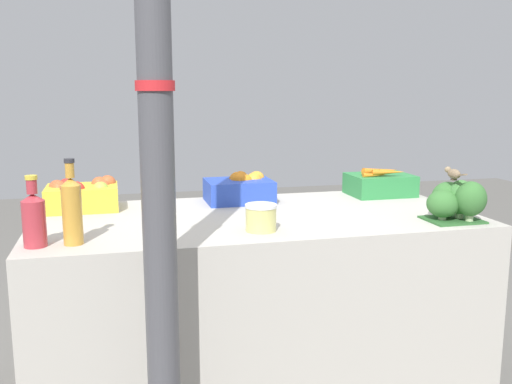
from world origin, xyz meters
The scene contains 11 objects.
ground_plane centered at (0.00, 0.00, 0.00)m, with size 10.00×10.00×0.00m, color #605E59.
market_table centered at (0.00, 0.00, 0.39)m, with size 1.87×0.91×0.78m, color #B7B2A8.
support_pole centered at (-0.46, -0.64, 1.21)m, with size 0.12×0.12×2.41m.
apple_crate centered at (-0.73, 0.30, 0.85)m, with size 0.31×0.24×0.14m.
orange_crate centered at (0.00, 0.31, 0.85)m, with size 0.31×0.24×0.14m.
carrot_crate centered at (0.73, 0.30, 0.84)m, with size 0.31×0.24×0.14m.
broccoli_pile centered at (0.77, -0.31, 0.87)m, with size 0.22×0.23×0.17m.
juice_bottle_ruby centered at (-0.86, -0.31, 0.88)m, with size 0.08×0.08×0.25m.
juice_bottle_amber centered at (-0.74, -0.31, 0.91)m, with size 0.07×0.07×0.30m.
pickle_jar centered at (-0.05, -0.28, 0.83)m, with size 0.12×0.12×0.10m.
sparrow_bird centered at (0.75, -0.31, 0.98)m, with size 0.04×0.14×0.05m.
Camera 1 is at (-0.59, -2.34, 1.32)m, focal length 40.00 mm.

